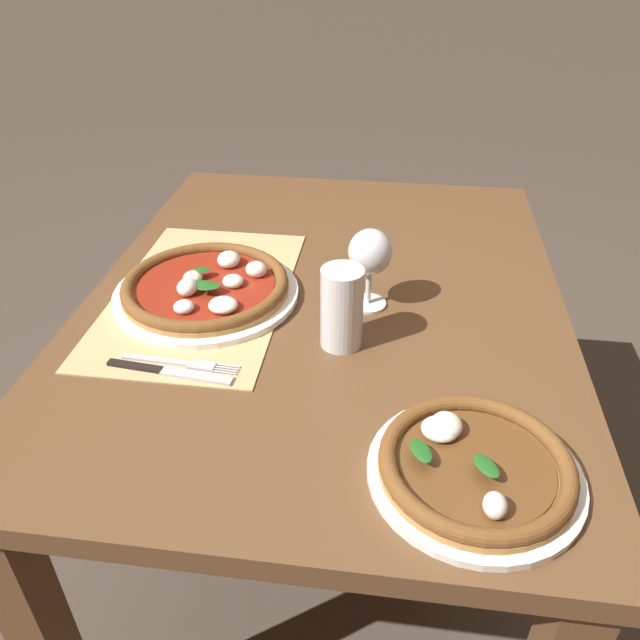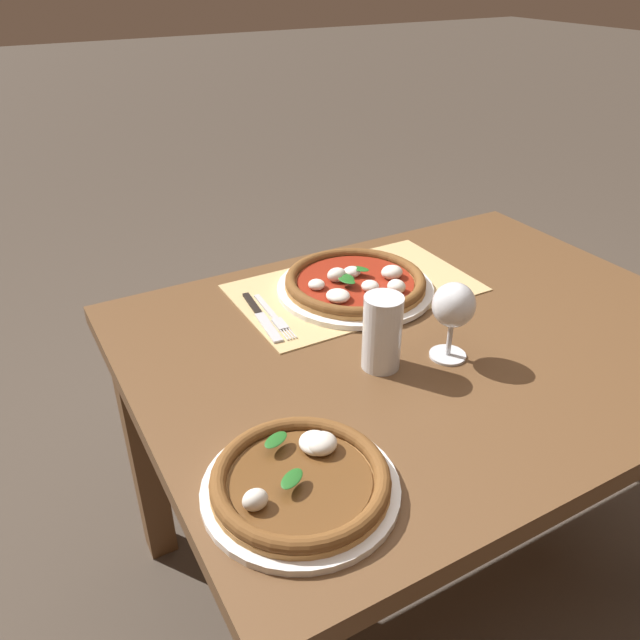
% 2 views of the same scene
% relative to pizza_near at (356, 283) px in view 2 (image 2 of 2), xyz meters
% --- Properties ---
extents(ground_plane, '(24.00, 24.00, 0.00)m').
position_rel_pizza_near_xyz_m(ground_plane, '(-0.04, 0.22, -0.76)').
color(ground_plane, '#473D33').
extents(dining_table, '(1.19, 0.91, 0.74)m').
position_rel_pizza_near_xyz_m(dining_table, '(-0.04, 0.22, -0.13)').
color(dining_table, brown).
rests_on(dining_table, ground).
extents(paper_placemat, '(0.54, 0.33, 0.00)m').
position_rel_pizza_near_xyz_m(paper_placemat, '(-0.01, -0.02, -0.02)').
color(paper_placemat, tan).
rests_on(paper_placemat, dining_table).
extents(pizza_near, '(0.35, 0.35, 0.05)m').
position_rel_pizza_near_xyz_m(pizza_near, '(0.00, 0.00, 0.00)').
color(pizza_near, white).
rests_on(pizza_near, paper_placemat).
extents(pizza_far, '(0.29, 0.29, 0.05)m').
position_rel_pizza_near_xyz_m(pizza_far, '(0.39, 0.48, -0.00)').
color(pizza_far, white).
rests_on(pizza_far, dining_table).
extents(wine_glass, '(0.08, 0.08, 0.16)m').
position_rel_pizza_near_xyz_m(wine_glass, '(-0.01, 0.31, 0.08)').
color(wine_glass, silver).
rests_on(wine_glass, dining_table).
extents(pint_glass, '(0.07, 0.07, 0.15)m').
position_rel_pizza_near_xyz_m(pint_glass, '(0.11, 0.27, 0.05)').
color(pint_glass, silver).
rests_on(pint_glass, dining_table).
extents(fork, '(0.03, 0.20, 0.00)m').
position_rel_pizza_near_xyz_m(fork, '(0.21, 0.02, -0.02)').
color(fork, '#B7B7BC').
rests_on(fork, paper_placemat).
extents(knife, '(0.04, 0.22, 0.01)m').
position_rel_pizza_near_xyz_m(knife, '(0.24, 0.01, -0.02)').
color(knife, black).
rests_on(knife, paper_placemat).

